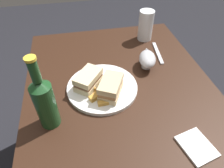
{
  "coord_description": "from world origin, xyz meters",
  "views": [
    {
      "loc": [
        -0.56,
        0.15,
        1.36
      ],
      "look_at": [
        0.01,
        0.04,
        0.81
      ],
      "focal_mm": 32.64,
      "sensor_mm": 36.0,
      "label": 1
    }
  ],
  "objects_px": {
    "plate": "(102,87)",
    "sandwich_half_left": "(88,80)",
    "sandwich_half_right": "(111,87)",
    "fork": "(158,53)",
    "gravy_boat": "(147,59)",
    "cider_bottle": "(45,101)",
    "napkin": "(197,146)",
    "pint_glass": "(145,27)"
  },
  "relations": [
    {
      "from": "cider_bottle",
      "to": "fork",
      "type": "relative_size",
      "value": 1.51
    },
    {
      "from": "sandwich_half_left",
      "to": "napkin",
      "type": "relative_size",
      "value": 1.23
    },
    {
      "from": "sandwich_half_left",
      "to": "pint_glass",
      "type": "relative_size",
      "value": 0.87
    },
    {
      "from": "napkin",
      "to": "sandwich_half_right",
      "type": "bearing_deg",
      "value": 39.25
    },
    {
      "from": "cider_bottle",
      "to": "napkin",
      "type": "distance_m",
      "value": 0.49
    },
    {
      "from": "sandwich_half_left",
      "to": "napkin",
      "type": "bearing_deg",
      "value": -137.9
    },
    {
      "from": "plate",
      "to": "fork",
      "type": "distance_m",
      "value": 0.36
    },
    {
      "from": "sandwich_half_right",
      "to": "cider_bottle",
      "type": "distance_m",
      "value": 0.25
    },
    {
      "from": "cider_bottle",
      "to": "plate",
      "type": "bearing_deg",
      "value": -57.75
    },
    {
      "from": "sandwich_half_left",
      "to": "gravy_boat",
      "type": "bearing_deg",
      "value": -72.08
    },
    {
      "from": "sandwich_half_left",
      "to": "fork",
      "type": "height_order",
      "value": "sandwich_half_left"
    },
    {
      "from": "cider_bottle",
      "to": "napkin",
      "type": "xyz_separation_m",
      "value": [
        -0.19,
        -0.44,
        -0.1
      ]
    },
    {
      "from": "plate",
      "to": "cider_bottle",
      "type": "relative_size",
      "value": 1.03
    },
    {
      "from": "gravy_boat",
      "to": "fork",
      "type": "relative_size",
      "value": 0.75
    },
    {
      "from": "sandwich_half_right",
      "to": "fork",
      "type": "xyz_separation_m",
      "value": [
        0.24,
        -0.28,
        -0.04
      ]
    },
    {
      "from": "pint_glass",
      "to": "plate",
      "type": "bearing_deg",
      "value": 139.78
    },
    {
      "from": "gravy_boat",
      "to": "fork",
      "type": "distance_m",
      "value": 0.13
    },
    {
      "from": "napkin",
      "to": "cider_bottle",
      "type": "bearing_deg",
      "value": 67.12
    },
    {
      "from": "plate",
      "to": "pint_glass",
      "type": "height_order",
      "value": "pint_glass"
    },
    {
      "from": "sandwich_half_right",
      "to": "napkin",
      "type": "height_order",
      "value": "sandwich_half_right"
    },
    {
      "from": "fork",
      "to": "cider_bottle",
      "type": "bearing_deg",
      "value": -50.69
    },
    {
      "from": "sandwich_half_left",
      "to": "plate",
      "type": "bearing_deg",
      "value": -105.48
    },
    {
      "from": "plate",
      "to": "cider_bottle",
      "type": "height_order",
      "value": "cider_bottle"
    },
    {
      "from": "sandwich_half_right",
      "to": "pint_glass",
      "type": "height_order",
      "value": "pint_glass"
    },
    {
      "from": "sandwich_half_left",
      "to": "gravy_boat",
      "type": "distance_m",
      "value": 0.28
    },
    {
      "from": "gravy_boat",
      "to": "napkin",
      "type": "relative_size",
      "value": 1.23
    },
    {
      "from": "plate",
      "to": "napkin",
      "type": "xyz_separation_m",
      "value": [
        -0.31,
        -0.24,
        -0.0
      ]
    },
    {
      "from": "sandwich_half_right",
      "to": "fork",
      "type": "bearing_deg",
      "value": -49.96
    },
    {
      "from": "sandwich_half_right",
      "to": "napkin",
      "type": "xyz_separation_m",
      "value": [
        -0.27,
        -0.22,
        -0.04
      ]
    },
    {
      "from": "fork",
      "to": "pint_glass",
      "type": "bearing_deg",
      "value": -164.05
    },
    {
      "from": "plate",
      "to": "sandwich_half_left",
      "type": "bearing_deg",
      "value": 74.52
    },
    {
      "from": "sandwich_half_right",
      "to": "gravy_boat",
      "type": "bearing_deg",
      "value": -52.68
    },
    {
      "from": "sandwich_half_right",
      "to": "napkin",
      "type": "distance_m",
      "value": 0.35
    },
    {
      "from": "plate",
      "to": "sandwich_half_right",
      "type": "relative_size",
      "value": 2.04
    },
    {
      "from": "plate",
      "to": "sandwich_half_left",
      "type": "height_order",
      "value": "sandwich_half_left"
    },
    {
      "from": "cider_bottle",
      "to": "pint_glass",
      "type": "bearing_deg",
      "value": -46.29
    },
    {
      "from": "sandwich_half_left",
      "to": "napkin",
      "type": "xyz_separation_m",
      "value": [
        -0.33,
        -0.3,
        -0.04
      ]
    },
    {
      "from": "pint_glass",
      "to": "fork",
      "type": "height_order",
      "value": "pint_glass"
    },
    {
      "from": "plate",
      "to": "sandwich_half_right",
      "type": "height_order",
      "value": "sandwich_half_right"
    },
    {
      "from": "sandwich_half_right",
      "to": "napkin",
      "type": "relative_size",
      "value": 1.25
    },
    {
      "from": "sandwich_half_right",
      "to": "gravy_boat",
      "type": "xyz_separation_m",
      "value": [
        0.15,
        -0.19,
        -0.0
      ]
    },
    {
      "from": "napkin",
      "to": "fork",
      "type": "distance_m",
      "value": 0.51
    }
  ]
}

